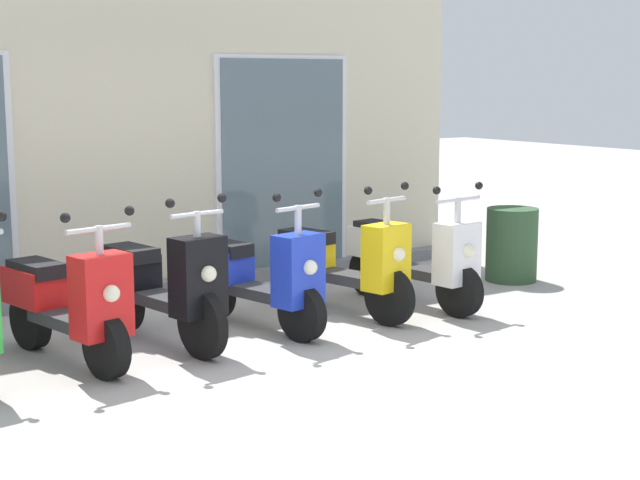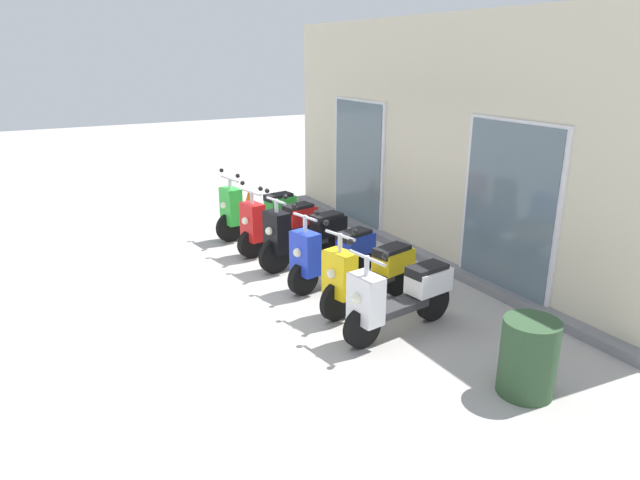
{
  "view_description": "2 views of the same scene",
  "coord_description": "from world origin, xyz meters",
  "px_view_note": "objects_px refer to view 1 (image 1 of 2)",
  "views": [
    {
      "loc": [
        -3.51,
        -6.01,
        2.06
      ],
      "look_at": [
        0.66,
        0.25,
        0.81
      ],
      "focal_mm": 54.76,
      "sensor_mm": 36.0,
      "label": 1
    },
    {
      "loc": [
        6.74,
        -2.82,
        3.07
      ],
      "look_at": [
        0.13,
        0.8,
        0.57
      ],
      "focal_mm": 31.68,
      "sensor_mm": 36.0,
      "label": 2
    }
  ],
  "objects_px": {
    "scooter_red": "(67,303)",
    "scooter_yellow": "(342,262)",
    "scooter_white": "(414,257)",
    "scooter_black": "(162,284)",
    "scooter_blue": "(258,276)",
    "trash_bin": "(512,245)"
  },
  "relations": [
    {
      "from": "scooter_red",
      "to": "scooter_yellow",
      "type": "height_order",
      "value": "scooter_yellow"
    },
    {
      "from": "scooter_red",
      "to": "scooter_blue",
      "type": "distance_m",
      "value": 1.64
    },
    {
      "from": "scooter_blue",
      "to": "trash_bin",
      "type": "bearing_deg",
      "value": 5.12
    },
    {
      "from": "scooter_blue",
      "to": "scooter_white",
      "type": "height_order",
      "value": "scooter_blue"
    },
    {
      "from": "trash_bin",
      "to": "scooter_red",
      "type": "bearing_deg",
      "value": -175.8
    },
    {
      "from": "scooter_yellow",
      "to": "scooter_white",
      "type": "xyz_separation_m",
      "value": [
        0.75,
        -0.07,
        -0.02
      ]
    },
    {
      "from": "scooter_blue",
      "to": "scooter_red",
      "type": "bearing_deg",
      "value": -177.58
    },
    {
      "from": "scooter_blue",
      "to": "scooter_white",
      "type": "xyz_separation_m",
      "value": [
        1.61,
        -0.05,
        0.01
      ]
    },
    {
      "from": "scooter_red",
      "to": "scooter_white",
      "type": "relative_size",
      "value": 0.96
    },
    {
      "from": "scooter_white",
      "to": "scooter_red",
      "type": "bearing_deg",
      "value": -179.62
    },
    {
      "from": "scooter_blue",
      "to": "trash_bin",
      "type": "relative_size",
      "value": 2.01
    },
    {
      "from": "scooter_red",
      "to": "scooter_white",
      "type": "height_order",
      "value": "scooter_red"
    },
    {
      "from": "scooter_blue",
      "to": "trash_bin",
      "type": "xyz_separation_m",
      "value": [
        3.18,
        0.28,
        -0.07
      ]
    },
    {
      "from": "scooter_blue",
      "to": "scooter_yellow",
      "type": "distance_m",
      "value": 0.87
    },
    {
      "from": "trash_bin",
      "to": "scooter_white",
      "type": "bearing_deg",
      "value": -167.99
    },
    {
      "from": "scooter_white",
      "to": "scooter_yellow",
      "type": "bearing_deg",
      "value": 174.4
    },
    {
      "from": "scooter_yellow",
      "to": "scooter_blue",
      "type": "bearing_deg",
      "value": -178.3
    },
    {
      "from": "scooter_blue",
      "to": "scooter_white",
      "type": "distance_m",
      "value": 1.61
    },
    {
      "from": "scooter_black",
      "to": "scooter_white",
      "type": "distance_m",
      "value": 2.47
    },
    {
      "from": "scooter_black",
      "to": "scooter_white",
      "type": "relative_size",
      "value": 1.02
    },
    {
      "from": "scooter_yellow",
      "to": "scooter_red",
      "type": "bearing_deg",
      "value": -177.83
    },
    {
      "from": "scooter_black",
      "to": "trash_bin",
      "type": "xyz_separation_m",
      "value": [
        4.03,
        0.28,
        -0.11
      ]
    }
  ]
}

